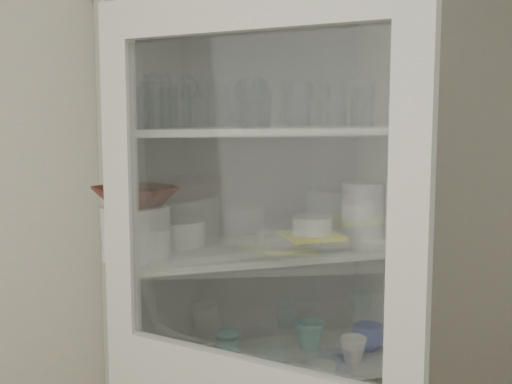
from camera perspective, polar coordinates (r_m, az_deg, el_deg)
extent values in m
cube|color=#BEB99B|center=(2.34, -6.35, -3.04)|extent=(3.60, 0.02, 2.60)
cube|color=beige|center=(2.14, -12.70, -11.00)|extent=(0.03, 0.45, 2.10)
cube|color=beige|center=(2.42, 11.18, -8.88)|extent=(0.03, 0.45, 2.10)
cube|color=gray|center=(2.43, -1.50, -8.69)|extent=(1.00, 0.03, 2.10)
cube|color=silver|center=(2.29, 0.12, -14.99)|extent=(0.94, 0.42, 0.02)
cube|color=silver|center=(2.17, 0.12, -5.15)|extent=(0.94, 0.42, 0.02)
cube|color=silver|center=(2.12, 0.12, 5.48)|extent=(0.94, 0.42, 0.02)
cube|color=beige|center=(1.56, -0.88, 15.96)|extent=(0.63, 0.70, 0.10)
cube|color=beige|center=(1.80, -11.92, 0.23)|extent=(0.09, 0.09, 0.80)
cube|color=beige|center=(1.39, 13.57, -1.83)|extent=(0.09, 0.09, 0.80)
cube|color=silver|center=(1.55, -0.85, -0.68)|extent=(0.49, 0.55, 0.78)
cylinder|color=silver|center=(1.91, -8.76, 7.88)|extent=(0.09, 0.09, 0.16)
cylinder|color=silver|center=(1.90, -10.60, 7.37)|extent=(0.08, 0.08, 0.12)
cylinder|color=silver|center=(1.96, -0.09, 7.94)|extent=(0.10, 0.10, 0.16)
cylinder|color=silver|center=(1.96, 0.34, 7.61)|extent=(0.09, 0.09, 0.13)
cylinder|color=silver|center=(2.01, 3.81, 7.77)|extent=(0.10, 0.10, 0.15)
cylinder|color=silver|center=(2.13, 9.40, 7.74)|extent=(0.08, 0.08, 0.15)
cylinder|color=silver|center=(2.15, 9.70, 7.44)|extent=(0.07, 0.07, 0.13)
cylinder|color=silver|center=(2.03, -9.23, 7.64)|extent=(0.07, 0.07, 0.14)
cylinder|color=silver|center=(2.07, -7.77, 7.44)|extent=(0.07, 0.07, 0.13)
cylinder|color=silver|center=(2.05, -6.72, 7.65)|extent=(0.08, 0.08, 0.14)
cylinder|color=silver|center=(2.14, -0.25, 7.85)|extent=(0.10, 0.10, 0.15)
cylinder|color=white|center=(2.02, -10.61, -4.45)|extent=(0.21, 0.21, 0.10)
cylinder|color=white|center=(2.20, -6.94, -3.59)|extent=(0.19, 0.19, 0.08)
cylinder|color=silver|center=(2.00, -10.66, -2.15)|extent=(0.28, 0.28, 0.07)
imported|color=#4E190F|center=(2.00, -10.70, -0.37)|extent=(0.31, 0.31, 0.06)
cylinder|color=silver|center=(2.23, 4.98, -4.30)|extent=(0.42, 0.42, 0.02)
cube|color=yellow|center=(2.22, 4.99, -3.89)|extent=(0.19, 0.19, 0.01)
cylinder|color=white|center=(2.22, 5.00, -2.96)|extent=(0.15, 0.15, 0.06)
cylinder|color=silver|center=(2.33, 9.46, -1.62)|extent=(0.15, 0.15, 0.20)
imported|color=#08219A|center=(2.39, 9.94, -12.61)|extent=(0.14, 0.14, 0.09)
imported|color=teal|center=(2.38, 4.79, -12.56)|extent=(0.13, 0.13, 0.10)
imported|color=white|center=(2.28, 8.61, -13.66)|extent=(0.10, 0.10, 0.09)
cylinder|color=teal|center=(2.27, -2.53, -13.80)|extent=(0.08, 0.08, 0.08)
ellipsoid|color=teal|center=(2.25, -2.54, -12.62)|extent=(0.08, 0.08, 0.02)
cylinder|color=silver|center=(2.16, -5.34, -15.53)|extent=(0.10, 0.10, 0.04)
cylinder|color=white|center=(2.22, -10.67, -13.89)|extent=(0.11, 0.11, 0.12)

